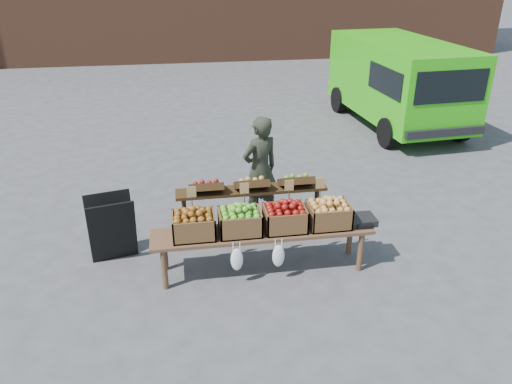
{
  "coord_description": "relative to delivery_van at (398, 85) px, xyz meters",
  "views": [
    {
      "loc": [
        -0.61,
        -5.6,
        3.6
      ],
      "look_at": [
        0.3,
        0.08,
        0.85
      ],
      "focal_mm": 35.0,
      "sensor_mm": 36.0,
      "label": 1
    }
  ],
  "objects": [
    {
      "name": "chalkboard_sign",
      "position": [
        -5.87,
        -4.76,
        -0.5
      ],
      "size": [
        0.64,
        0.44,
        0.88
      ],
      "primitive_type": null,
      "rotation": [
        0.0,
        0.0,
        0.22
      ],
      "color": "black",
      "rests_on": "ground"
    },
    {
      "name": "crate_green_apples",
      "position": [
        -3.19,
        -5.34,
        -0.24
      ],
      "size": [
        0.5,
        0.4,
        0.28
      ],
      "primitive_type": null,
      "color": "gold",
      "rests_on": "display_bench"
    },
    {
      "name": "crate_red_apples",
      "position": [
        -3.74,
        -5.34,
        -0.24
      ],
      "size": [
        0.5,
        0.4,
        0.28
      ],
      "primitive_type": null,
      "color": "#830001",
      "rests_on": "display_bench"
    },
    {
      "name": "crate_russet_pears",
      "position": [
        -4.29,
        -5.34,
        -0.24
      ],
      "size": [
        0.5,
        0.4,
        0.28
      ],
      "primitive_type": null,
      "color": "#429827",
      "rests_on": "display_bench"
    },
    {
      "name": "display_bench",
      "position": [
        -4.01,
        -5.34,
        -0.66
      ],
      "size": [
        2.7,
        0.56,
        0.57
      ],
      "primitive_type": null,
      "color": "brown",
      "rests_on": "ground"
    },
    {
      "name": "ground",
      "position": [
        -4.32,
        -4.92,
        -0.95
      ],
      "size": [
        80.0,
        80.0,
        0.0
      ],
      "primitive_type": "plane",
      "color": "#4B4B4E"
    },
    {
      "name": "vendor",
      "position": [
        -3.82,
        -4.0,
        -0.15
      ],
      "size": [
        0.69,
        0.59,
        1.59
      ],
      "primitive_type": "imported",
      "rotation": [
        0.0,
        0.0,
        3.57
      ],
      "color": "#272B1F",
      "rests_on": "ground"
    },
    {
      "name": "weighing_scale",
      "position": [
        -2.76,
        -5.34,
        -0.34
      ],
      "size": [
        0.34,
        0.3,
        0.08
      ],
      "primitive_type": "cube",
      "color": "black",
      "rests_on": "display_bench"
    },
    {
      "name": "delivery_van",
      "position": [
        0.0,
        0.0,
        0.0
      ],
      "size": [
        2.25,
        4.36,
        1.89
      ],
      "primitive_type": null,
      "rotation": [
        0.0,
        0.0,
        0.07
      ],
      "color": "#2DBF11",
      "rests_on": "ground"
    },
    {
      "name": "back_table",
      "position": [
        -4.04,
        -4.62,
        -0.43
      ],
      "size": [
        2.1,
        0.44,
        1.04
      ],
      "primitive_type": null,
      "color": "#33200F",
      "rests_on": "ground"
    },
    {
      "name": "crate_golden_apples",
      "position": [
        -4.84,
        -5.34,
        -0.24
      ],
      "size": [
        0.5,
        0.4,
        0.28
      ],
      "primitive_type": null,
      "color": "brown",
      "rests_on": "display_bench"
    }
  ]
}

